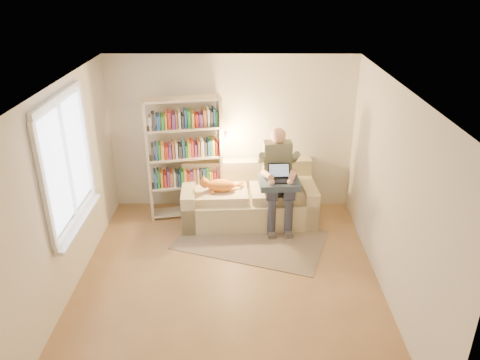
{
  "coord_description": "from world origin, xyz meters",
  "views": [
    {
      "loc": [
        0.19,
        -5.07,
        3.83
      ],
      "look_at": [
        0.15,
        1.0,
        1.04
      ],
      "focal_mm": 35.0,
      "sensor_mm": 36.0,
      "label": 1
    }
  ],
  "objects_px": {
    "person": "(278,173)",
    "bookshelf": "(185,152)",
    "laptop": "(282,176)",
    "cat": "(217,185)",
    "sofa": "(248,200)"
  },
  "relations": [
    {
      "from": "sofa",
      "to": "bookshelf",
      "type": "distance_m",
      "value": 1.3
    },
    {
      "from": "person",
      "to": "cat",
      "type": "distance_m",
      "value": 0.99
    },
    {
      "from": "cat",
      "to": "person",
      "type": "bearing_deg",
      "value": -1.41
    },
    {
      "from": "cat",
      "to": "laptop",
      "type": "distance_m",
      "value": 1.05
    },
    {
      "from": "person",
      "to": "bookshelf",
      "type": "xyz_separation_m",
      "value": [
        -1.49,
        0.28,
        0.23
      ]
    },
    {
      "from": "laptop",
      "to": "bookshelf",
      "type": "xyz_separation_m",
      "value": [
        -1.54,
        0.43,
        0.22
      ]
    },
    {
      "from": "sofa",
      "to": "bookshelf",
      "type": "bearing_deg",
      "value": 167.61
    },
    {
      "from": "person",
      "to": "bookshelf",
      "type": "relative_size",
      "value": 0.78
    },
    {
      "from": "sofa",
      "to": "laptop",
      "type": "distance_m",
      "value": 0.81
    },
    {
      "from": "person",
      "to": "laptop",
      "type": "distance_m",
      "value": 0.15
    },
    {
      "from": "cat",
      "to": "laptop",
      "type": "xyz_separation_m",
      "value": [
        1.02,
        -0.1,
        0.21
      ]
    },
    {
      "from": "person",
      "to": "cat",
      "type": "bearing_deg",
      "value": 178.59
    },
    {
      "from": "cat",
      "to": "bookshelf",
      "type": "xyz_separation_m",
      "value": [
        -0.52,
        0.33,
        0.43
      ]
    },
    {
      "from": "person",
      "to": "bookshelf",
      "type": "bearing_deg",
      "value": 165.35
    },
    {
      "from": "cat",
      "to": "sofa",
      "type": "bearing_deg",
      "value": 14.81
    }
  ]
}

